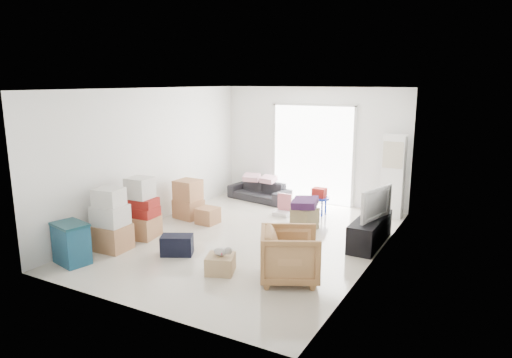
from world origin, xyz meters
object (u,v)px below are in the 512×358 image
Objects in this scene: ac_tower at (393,176)px; ottoman at (305,219)px; storage_bins at (71,243)px; sofa at (259,188)px; tv_console at (370,231)px; armchair at (290,253)px; kids_table at (319,196)px; wood_crate at (220,264)px; television at (371,214)px.

ac_tower is 4.19× the size of ottoman.
storage_bins is (-3.85, -5.01, -0.54)m from ac_tower.
ottoman is (1.82, -1.50, -0.09)m from sofa.
tv_console is 5.00m from storage_bins.
sofa is 1.83× the size of armchair.
armchair is 3.43m from kids_table.
storage_bins reaches higher than ottoman.
tv_console is 1.94m from kids_table.
kids_table is 1.44× the size of wood_crate.
ottoman is (-1.34, 0.23, -0.03)m from tv_console.
wood_crate is at bearing 20.06° from storage_bins.
storage_bins is at bearing -127.29° from ottoman.
television is 2.32× the size of ottoman.
kids_table is (-1.45, 1.28, -0.13)m from television.
television is 5.00m from storage_bins.
sofa reaches higher than tv_console.
ac_tower is 1.59m from kids_table.
tv_console is at bearing 54.50° from wood_crate.
ottoman is 2.55m from wood_crate.
tv_console is 1.49× the size of television.
sofa is 2.34× the size of storage_bins.
ottoman is (-1.29, -1.65, -0.67)m from ac_tower.
ac_tower is at bearing 12.73° from sofa.
armchair reaches higher than ottoman.
storage_bins is at bearing -159.94° from wood_crate.
wood_crate is (-1.64, -2.30, -0.10)m from tv_console.
ac_tower is 1.13× the size of sofa.
television is 1.94m from kids_table.
storage_bins is at bearing -119.05° from kids_table.
sofa reaches higher than wood_crate.
tv_console is 2.46× the size of kids_table.
storage_bins is at bearing -88.69° from sofa.
storage_bins reaches higher than television.
tv_console is at bearing -9.77° from ottoman.
wood_crate is (-0.19, -3.59, -0.28)m from kids_table.
armchair reaches higher than sofa.
television is at bearing 54.50° from wood_crate.
armchair is at bearing 14.03° from wood_crate.
tv_console reaches higher than ottoman.
television is at bearing -9.77° from ottoman.
kids_table is (-1.40, -0.60, -0.46)m from ac_tower.
ottoman reaches higher than wood_crate.
tv_console is 1.36m from ottoman.
ottoman is at bearing 94.83° from television.
armchair is at bearing -106.71° from tv_console.
ottoman is at bearing -128.03° from ac_tower.
tv_console is 3.54× the size of wood_crate.
ac_tower is 6.34m from storage_bins.
armchair reaches higher than kids_table.
armchair is at bearing -98.18° from ac_tower.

